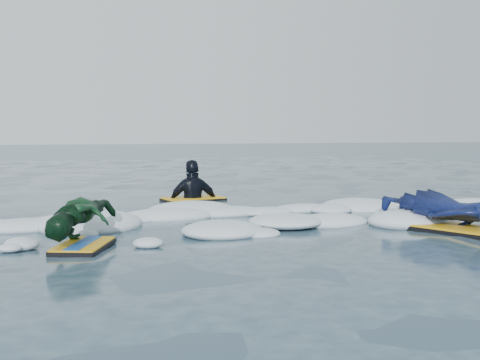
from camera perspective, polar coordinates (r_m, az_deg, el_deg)
name	(u,v)px	position (r m, az deg, el deg)	size (l,w,h in m)	color
ground	(206,238)	(6.84, -3.22, -5.55)	(120.00, 120.00, 0.00)	#1C3C44
foam_band	(185,225)	(7.83, -5.27, -4.29)	(12.00, 3.10, 0.30)	silver
prone_woman_unit	(453,212)	(7.67, 19.53, -2.87)	(1.12, 1.91, 0.47)	black
prone_child_unit	(82,222)	(6.53, -14.78, -3.86)	(1.10, 1.44, 0.51)	black
waiting_rider_unit	(193,205)	(10.44, -4.44, -2.37)	(1.13, 0.74, 1.58)	black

